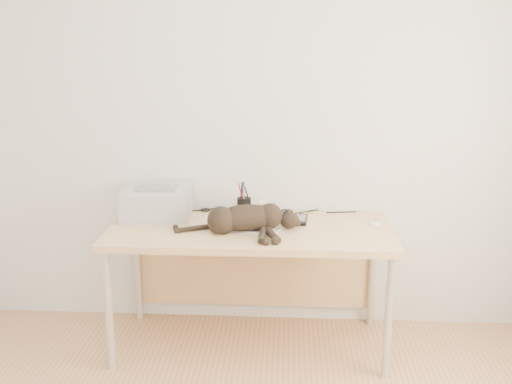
# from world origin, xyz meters

# --- Properties ---
(wall_back) EXTENTS (3.50, 0.00, 3.50)m
(wall_back) POSITION_xyz_m (0.00, 1.75, 1.30)
(wall_back) COLOR silver
(wall_back) RESTS_ON floor
(desk) EXTENTS (1.60, 0.70, 0.74)m
(desk) POSITION_xyz_m (0.00, 1.48, 0.61)
(desk) COLOR tan
(desk) RESTS_ON floor
(printer) EXTENTS (0.41, 0.35, 0.19)m
(printer) POSITION_xyz_m (-0.57, 1.56, 0.83)
(printer) COLOR #A4A4A8
(printer) RESTS_ON desk
(papers) EXTENTS (0.34, 0.29, 0.01)m
(papers) POSITION_xyz_m (0.02, 1.38, 0.74)
(papers) COLOR white
(papers) RESTS_ON desk
(cat) EXTENTS (0.71, 0.34, 0.16)m
(cat) POSITION_xyz_m (-0.03, 1.32, 0.81)
(cat) COLOR black
(cat) RESTS_ON desk
(mug) EXTENTS (0.15, 0.15, 0.10)m
(mug) POSITION_xyz_m (0.09, 1.59, 0.79)
(mug) COLOR white
(mug) RESTS_ON desk
(pen_cup) EXTENTS (0.08, 0.08, 0.21)m
(pen_cup) POSITION_xyz_m (-0.05, 1.60, 0.80)
(pen_cup) COLOR black
(pen_cup) RESTS_ON desk
(remote_grey) EXTENTS (0.12, 0.20, 0.02)m
(remote_grey) POSITION_xyz_m (0.09, 1.55, 0.75)
(remote_grey) COLOR gray
(remote_grey) RESTS_ON desk
(remote_black) EXTENTS (0.07, 0.19, 0.02)m
(remote_black) POSITION_xyz_m (0.30, 1.52, 0.75)
(remote_black) COLOR black
(remote_black) RESTS_ON desk
(mouse) EXTENTS (0.09, 0.11, 0.03)m
(mouse) POSITION_xyz_m (0.71, 1.48, 0.76)
(mouse) COLOR white
(mouse) RESTS_ON desk
(cable_tangle) EXTENTS (1.36, 0.08, 0.01)m
(cable_tangle) POSITION_xyz_m (0.00, 1.70, 0.75)
(cable_tangle) COLOR black
(cable_tangle) RESTS_ON desk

